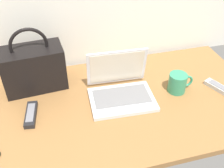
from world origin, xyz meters
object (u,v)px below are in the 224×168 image
laptop (120,88)px  handbag (34,67)px  remote_control_near (220,88)px  coffee_mug (178,83)px  remote_control_far (31,114)px

laptop → handbag: size_ratio=0.97×
remote_control_near → laptop: bearing=170.0°
coffee_mug → handbag: handbag is taller
remote_control_far → handbag: bearing=80.5°
laptop → coffee_mug: 0.29m
coffee_mug → remote_control_near: (0.21, -0.05, -0.04)m
laptop → remote_control_near: (0.50, -0.09, -0.03)m
remote_control_far → handbag: (0.04, 0.22, 0.10)m
remote_control_near → handbag: bearing=163.1°
coffee_mug → handbag: size_ratio=0.39×
remote_control_far → handbag: 0.25m
laptop → coffee_mug: (0.29, -0.04, 0.00)m
handbag → coffee_mug: bearing=-18.0°
remote_control_far → laptop: bearing=4.9°
remote_control_near → remote_control_far: size_ratio=1.00×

